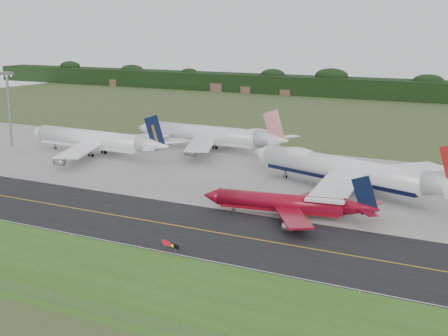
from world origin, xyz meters
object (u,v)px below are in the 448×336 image
at_px(jet_red_737, 289,204).
at_px(taxiway_sign, 170,245).
at_px(jet_navy_gold, 97,140).
at_px(floodlight_mast, 8,95).
at_px(jet_star_tail, 209,135).
at_px(jet_ba_747, 348,170).

bearing_deg(jet_red_737, taxiway_sign, -110.92).
height_order(jet_red_737, taxiway_sign, jet_red_737).
bearing_deg(jet_navy_gold, jet_red_737, -22.55).
xyz_separation_m(jet_navy_gold, floodlight_mast, (-39.07, -1.95, 13.87)).
relative_size(jet_star_tail, floodlight_mast, 2.27).
bearing_deg(jet_ba_747, jet_red_737, -100.97).
xyz_separation_m(jet_red_737, floodlight_mast, (-125.89, 34.11, 16.00)).
bearing_deg(jet_star_tail, jet_ba_747, -28.66).
relative_size(jet_ba_747, floodlight_mast, 2.48).
relative_size(jet_ba_747, taxiway_sign, 14.18).
distance_m(floodlight_mast, taxiway_sign, 132.81).
distance_m(jet_navy_gold, floodlight_mast, 41.50).
distance_m(jet_ba_747, jet_navy_gold, 92.64).
distance_m(jet_navy_gold, taxiway_sign, 101.27).
height_order(jet_star_tail, floodlight_mast, floodlight_mast).
bearing_deg(floodlight_mast, jet_navy_gold, 2.85).
bearing_deg(jet_navy_gold, jet_star_tail, 40.48).
height_order(jet_navy_gold, floodlight_mast, floodlight_mast).
bearing_deg(taxiway_sign, floodlight_mast, 149.56).
distance_m(jet_ba_747, floodlight_mast, 132.16).
relative_size(jet_star_tail, taxiway_sign, 12.98).
bearing_deg(jet_star_tail, jet_red_737, -47.82).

